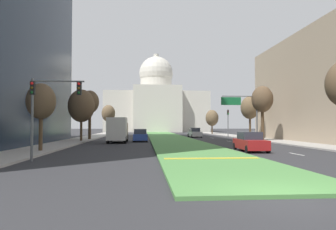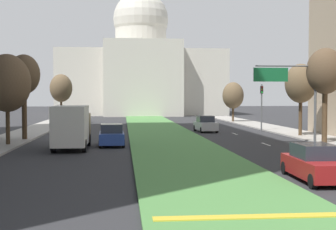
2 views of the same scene
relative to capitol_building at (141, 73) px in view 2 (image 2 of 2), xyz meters
name	(u,v)px [view 2 (image 2 of 2)]	position (x,y,z in m)	size (l,w,h in m)	color
ground_plane	(158,130)	(0.00, -49.48, -8.94)	(260.00, 260.00, 0.00)	#2B2B2D
grass_median	(161,133)	(0.00, -54.52, -8.87)	(6.75, 90.63, 0.14)	#4C8442
median_curb_nose	(250,217)	(0.00, -89.50, -8.78)	(6.08, 0.50, 0.04)	gold
lane_dashes_right	(264,143)	(7.59, -65.47, -8.93)	(0.16, 44.29, 0.01)	silver
sidewalk_left	(13,138)	(-13.80, -59.55, -8.86)	(4.00, 90.63, 0.15)	#9E9991
sidewalk_right	(309,136)	(13.80, -59.55, -8.86)	(4.00, 90.63, 0.15)	#9E9991
capitol_building	(141,73)	(0.00, 0.00, 0.00)	(34.36, 25.45, 27.33)	beige
traffic_light_far_right	(262,101)	(11.30, -52.14, -5.62)	(0.28, 0.35, 5.20)	#515456
overhead_guide_sign	(293,87)	(9.61, -66.53, -4.31)	(5.21, 0.20, 6.50)	#515456
street_tree_left_mid	(7,83)	(-12.86, -65.55, -4.04)	(3.60, 3.60, 7.17)	#4C3823
street_tree_right_mid	(325,72)	(12.30, -66.47, -3.12)	(2.98, 2.98, 7.77)	#4C3823
street_tree_left_far	(24,76)	(-12.49, -61.02, -3.26)	(2.77, 2.77, 7.52)	#4C3823
street_tree_right_far	(301,84)	(12.97, -59.38, -3.87)	(2.99, 2.99, 6.97)	#4C3823
street_tree_left_distant	(61,88)	(-12.63, -34.62, -3.93)	(3.16, 3.16, 7.01)	#4C3823
street_tree_right_distant	(233,96)	(12.32, -33.89, -4.96)	(3.14, 3.14, 5.96)	#4C3823
sedan_lead_stopped	(315,164)	(4.89, -82.65, -8.14)	(2.04, 4.75, 1.68)	maroon
sedan_midblock	(112,136)	(-4.82, -66.19, -8.13)	(2.07, 4.27, 1.73)	navy
sedan_distant	(206,124)	(5.05, -52.16, -8.12)	(2.12, 4.31, 1.76)	#BCBCC1
box_truck_delivery	(72,127)	(-7.65, -68.40, -7.26)	(2.40, 6.40, 3.20)	brown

